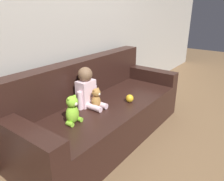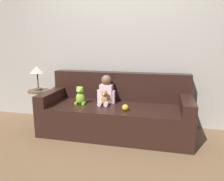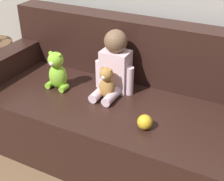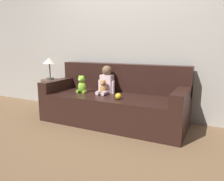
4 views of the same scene
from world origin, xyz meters
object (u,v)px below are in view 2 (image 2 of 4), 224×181
object	(u,v)px
teddy_bear_brown	(104,98)
plush_toy_side	(80,96)
toy_ball	(125,108)
couch	(116,112)
person_baby	(106,91)
side_table	(38,81)

from	to	relation	value
teddy_bear_brown	plush_toy_side	xyz separation A→B (m)	(-0.35, -0.03, 0.02)
teddy_bear_brown	toy_ball	size ratio (longest dim) A/B	2.56
couch	person_baby	size ratio (longest dim) A/B	5.07
couch	toy_ball	size ratio (longest dim) A/B	24.67
person_baby	plush_toy_side	size ratio (longest dim) A/B	1.58
couch	side_table	xyz separation A→B (m)	(-1.26, 0.07, 0.39)
person_baby	plush_toy_side	bearing A→B (deg)	-157.27
plush_toy_side	toy_ball	distance (m)	0.70
teddy_bear_brown	plush_toy_side	world-z (taller)	plush_toy_side
person_baby	teddy_bear_brown	world-z (taller)	person_baby
toy_ball	couch	bearing A→B (deg)	124.10
person_baby	plush_toy_side	distance (m)	0.38
teddy_bear_brown	toy_ball	xyz separation A→B (m)	(0.33, -0.19, -0.06)
person_baby	side_table	xyz separation A→B (m)	(-1.11, 0.03, 0.10)
plush_toy_side	side_table	bearing A→B (deg)	166.96
teddy_bear_brown	side_table	xyz separation A→B (m)	(-1.11, 0.15, 0.18)
toy_ball	side_table	bearing A→B (deg)	166.94
couch	plush_toy_side	distance (m)	0.56
couch	person_baby	distance (m)	0.33
person_baby	toy_ball	size ratio (longest dim) A/B	4.87
plush_toy_side	person_baby	bearing A→B (deg)	22.73
toy_ball	side_table	xyz separation A→B (m)	(-1.44, 0.33, 0.23)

